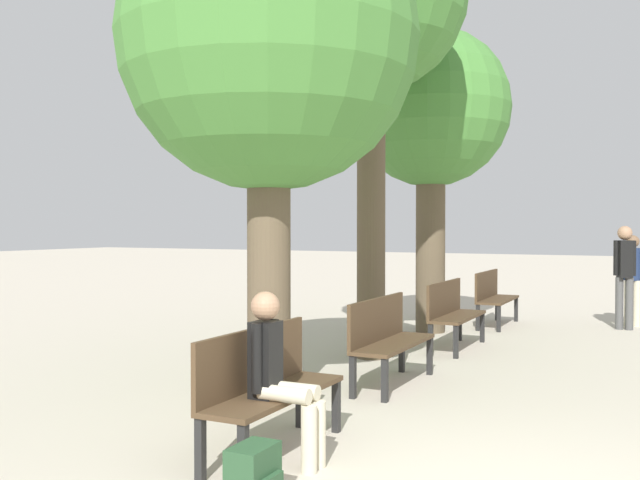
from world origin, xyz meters
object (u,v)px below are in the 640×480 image
(bench_row_1, at_px, (386,335))
(person_seated, at_px, (279,371))
(backpack, at_px, (254,478))
(bench_row_2, at_px, (452,310))
(tree_row_2, at_px, (431,113))
(pedestrian_far, at_px, (625,270))
(bench_row_0, at_px, (265,381))
(tree_row_1, at_px, (371,2))
(tree_row_0, at_px, (269,45))
(pedestrian_near, at_px, (632,274))
(bench_row_3, at_px, (493,294))

(bench_row_1, bearing_deg, person_seated, -85.27)
(bench_row_1, bearing_deg, backpack, -82.01)
(bench_row_1, height_order, backpack, bench_row_1)
(bench_row_2, bearing_deg, backpack, -85.35)
(tree_row_2, relative_size, pedestrian_far, 2.85)
(bench_row_0, distance_m, bench_row_2, 5.16)
(bench_row_0, bearing_deg, tree_row_1, 100.67)
(tree_row_0, distance_m, pedestrian_near, 8.36)
(bench_row_1, height_order, tree_row_0, tree_row_0)
(bench_row_2, bearing_deg, bench_row_3, 90.00)
(pedestrian_far, bearing_deg, tree_row_0, -112.41)
(pedestrian_far, bearing_deg, bench_row_0, -104.24)
(backpack, xyz_separation_m, pedestrian_far, (1.59, 9.19, 0.80))
(pedestrian_near, bearing_deg, bench_row_0, -104.06)
(bench_row_1, relative_size, bench_row_3, 1.00)
(bench_row_3, xyz_separation_m, tree_row_1, (-0.75, -3.76, 4.10))
(bench_row_1, xyz_separation_m, tree_row_1, (-0.75, 1.40, 4.10))
(bench_row_2, height_order, person_seated, person_seated)
(tree_row_1, xyz_separation_m, tree_row_2, (-0.00, 2.57, -1.07))
(bench_row_3, xyz_separation_m, tree_row_0, (-0.75, -6.40, 2.94))
(pedestrian_far, bearing_deg, bench_row_3, -167.08)
(bench_row_3, bearing_deg, tree_row_0, -96.69)
(bench_row_1, relative_size, backpack, 3.93)
(tree_row_2, relative_size, backpack, 12.61)
(tree_row_1, relative_size, pedestrian_far, 3.46)
(bench_row_3, distance_m, person_seated, 7.93)
(bench_row_0, relative_size, tree_row_1, 0.26)
(bench_row_1, height_order, person_seated, person_seated)
(bench_row_1, xyz_separation_m, backpack, (0.50, -3.55, -0.36))
(tree_row_2, bearing_deg, bench_row_3, 57.72)
(bench_row_1, height_order, pedestrian_far, pedestrian_far)
(tree_row_0, bearing_deg, tree_row_1, 90.00)
(tree_row_0, height_order, tree_row_2, tree_row_0)
(bench_row_0, distance_m, tree_row_2, 7.25)
(tree_row_2, bearing_deg, bench_row_2, -61.65)
(bench_row_1, xyz_separation_m, bench_row_3, (0.00, 5.16, 0.00))
(tree_row_0, xyz_separation_m, tree_row_1, (0.00, 2.64, 1.15))
(person_seated, bearing_deg, tree_row_1, 103.22)
(backpack, relative_size, pedestrian_far, 0.23)
(tree_row_1, height_order, backpack, tree_row_1)
(bench_row_0, bearing_deg, tree_row_0, 119.23)
(bench_row_0, distance_m, backpack, 1.15)
(tree_row_1, bearing_deg, pedestrian_near, 58.24)
(person_seated, bearing_deg, bench_row_3, 91.65)
(bench_row_2, distance_m, tree_row_2, 3.41)
(bench_row_3, xyz_separation_m, pedestrian_far, (2.09, 0.48, 0.44))
(tree_row_1, relative_size, backpack, 15.29)
(person_seated, height_order, backpack, person_seated)
(bench_row_1, relative_size, bench_row_2, 1.00)
(tree_row_0, distance_m, person_seated, 3.35)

